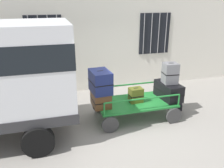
# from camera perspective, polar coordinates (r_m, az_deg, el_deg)

# --- Properties ---
(ground_plane) EXTENTS (40.00, 40.00, 0.00)m
(ground_plane) POSITION_cam_1_polar(r_m,az_deg,el_deg) (6.75, 1.33, -8.72)
(ground_plane) COLOR gray
(building_wall) EXTENTS (12.00, 0.38, 5.00)m
(building_wall) POSITION_cam_1_polar(r_m,az_deg,el_deg) (8.53, -3.91, 15.02)
(building_wall) COLOR silver
(building_wall) RESTS_ON ground
(luggage_cart) EXTENTS (2.26, 1.27, 0.50)m
(luggage_cart) POSITION_cam_1_polar(r_m,az_deg,el_deg) (6.74, 5.68, -4.99)
(luggage_cart) COLOR #1E722D
(luggage_cart) RESTS_ON ground
(cart_railing) EXTENTS (2.13, 1.14, 0.34)m
(cart_railing) POSITION_cam_1_polar(r_m,az_deg,el_deg) (6.59, 5.80, -2.03)
(cart_railing) COLOR #1E722D
(cart_railing) RESTS_ON luggage_cart
(suitcase_left_bottom) EXTENTS (0.47, 0.66, 0.40)m
(suitcase_left_bottom) POSITION_cam_1_polar(r_m,az_deg,el_deg) (6.36, -2.76, -3.65)
(suitcase_left_bottom) COLOR brown
(suitcase_left_bottom) RESTS_ON luggage_cart
(suitcase_left_middle) EXTENTS (0.55, 0.76, 0.59)m
(suitcase_left_middle) POSITION_cam_1_polar(r_m,az_deg,el_deg) (6.19, -2.86, 0.59)
(suitcase_left_middle) COLOR navy
(suitcase_left_middle) RESTS_ON suitcase_left_bottom
(suitcase_midleft_bottom) EXTENTS (0.39, 0.32, 0.42)m
(suitcase_midleft_bottom) POSITION_cam_1_polar(r_m,az_deg,el_deg) (6.61, 5.80, -2.67)
(suitcase_midleft_bottom) COLOR #4C5119
(suitcase_midleft_bottom) RESTS_ON luggage_cart
(suitcase_center_bottom) EXTENTS (0.55, 0.95, 0.48)m
(suitcase_center_bottom) POSITION_cam_1_polar(r_m,az_deg,el_deg) (7.00, 13.55, -1.57)
(suitcase_center_bottom) COLOR black
(suitcase_center_bottom) RESTS_ON luggage_cart
(suitcase_center_middle) EXTENTS (0.43, 0.41, 0.59)m
(suitcase_center_middle) POSITION_cam_1_polar(r_m,az_deg,el_deg) (6.81, 13.97, 2.57)
(suitcase_center_middle) COLOR slate
(suitcase_center_middle) RESTS_ON suitcase_center_bottom
(backpack) EXTENTS (0.27, 0.22, 0.44)m
(backpack) POSITION_cam_1_polar(r_m,az_deg,el_deg) (7.31, 15.80, -5.23)
(backpack) COLOR black
(backpack) RESTS_ON ground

